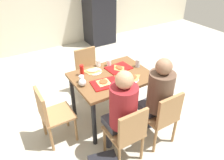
# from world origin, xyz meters

# --- Properties ---
(ground_plane) EXTENTS (10.00, 10.00, 0.02)m
(ground_plane) POSITION_xyz_m (0.00, 0.00, -0.01)
(ground_plane) COLOR #B2AD9E
(main_table) EXTENTS (1.10, 0.83, 0.76)m
(main_table) POSITION_xyz_m (0.00, 0.00, 0.65)
(main_table) COLOR brown
(main_table) RESTS_ON ground_plane
(chair_near_left) EXTENTS (0.40, 0.40, 0.84)m
(chair_near_left) POSITION_xyz_m (-0.27, -0.80, 0.49)
(chair_near_left) COLOR #9E7247
(chair_near_left) RESTS_ON ground_plane
(chair_near_right) EXTENTS (0.40, 0.40, 0.84)m
(chair_near_right) POSITION_xyz_m (0.27, -0.80, 0.49)
(chair_near_right) COLOR #9E7247
(chair_near_right) RESTS_ON ground_plane
(chair_far_side) EXTENTS (0.40, 0.40, 0.84)m
(chair_far_side) POSITION_xyz_m (0.00, 0.80, 0.49)
(chair_far_side) COLOR #9E7247
(chair_far_side) RESTS_ON ground_plane
(chair_left_end) EXTENTS (0.40, 0.40, 0.84)m
(chair_left_end) POSITION_xyz_m (-0.93, 0.00, 0.49)
(chair_left_end) COLOR #9E7247
(chair_left_end) RESTS_ON ground_plane
(person_in_red) EXTENTS (0.32, 0.42, 1.25)m
(person_in_red) POSITION_xyz_m (-0.27, -0.66, 0.73)
(person_in_red) COLOR #383842
(person_in_red) RESTS_ON ground_plane
(person_in_brown_jacket) EXTENTS (0.32, 0.42, 1.25)m
(person_in_brown_jacket) POSITION_xyz_m (0.27, -0.66, 0.73)
(person_in_brown_jacket) COLOR #383842
(person_in_brown_jacket) RESTS_ON ground_plane
(tray_red_near) EXTENTS (0.39, 0.30, 0.02)m
(tray_red_near) POSITION_xyz_m (-0.19, -0.14, 0.77)
(tray_red_near) COLOR #B21414
(tray_red_near) RESTS_ON main_table
(tray_red_far) EXTENTS (0.38, 0.28, 0.02)m
(tray_red_far) POSITION_xyz_m (0.19, 0.12, 0.77)
(tray_red_far) COLOR #B21414
(tray_red_far) RESTS_ON main_table
(paper_plate_center) EXTENTS (0.22, 0.22, 0.01)m
(paper_plate_center) POSITION_xyz_m (-0.16, 0.23, 0.76)
(paper_plate_center) COLOR white
(paper_plate_center) RESTS_ON main_table
(paper_plate_near_edge) EXTENTS (0.22, 0.22, 0.01)m
(paper_plate_near_edge) POSITION_xyz_m (0.16, -0.23, 0.76)
(paper_plate_near_edge) COLOR white
(paper_plate_near_edge) RESTS_ON main_table
(pizza_slice_a) EXTENTS (0.23, 0.23, 0.02)m
(pizza_slice_a) POSITION_xyz_m (-0.21, -0.12, 0.78)
(pizza_slice_a) COLOR #DBAD60
(pizza_slice_a) RESTS_ON tray_red_near
(pizza_slice_b) EXTENTS (0.13, 0.19, 0.02)m
(pizza_slice_b) POSITION_xyz_m (0.19, 0.10, 0.78)
(pizza_slice_b) COLOR #C68C47
(pizza_slice_b) RESTS_ON tray_red_far
(pizza_slice_c) EXTENTS (0.27, 0.25, 0.02)m
(pizza_slice_c) POSITION_xyz_m (-0.19, 0.25, 0.78)
(pizza_slice_c) COLOR #C68C47
(pizza_slice_c) RESTS_ON paper_plate_center
(pizza_slice_d) EXTENTS (0.24, 0.18, 0.02)m
(pizza_slice_d) POSITION_xyz_m (0.19, -0.22, 0.78)
(pizza_slice_d) COLOR #C68C47
(pizza_slice_d) RESTS_ON paper_plate_near_edge
(plastic_cup_a) EXTENTS (0.07, 0.07, 0.10)m
(plastic_cup_a) POSITION_xyz_m (-0.03, 0.35, 0.81)
(plastic_cup_a) COLOR white
(plastic_cup_a) RESTS_ON main_table
(plastic_cup_b) EXTENTS (0.07, 0.07, 0.10)m
(plastic_cup_b) POSITION_xyz_m (0.03, -0.35, 0.81)
(plastic_cup_b) COLOR white
(plastic_cup_b) RESTS_ON main_table
(plastic_cup_c) EXTENTS (0.07, 0.07, 0.10)m
(plastic_cup_c) POSITION_xyz_m (-0.44, 0.06, 0.81)
(plastic_cup_c) COLOR white
(plastic_cup_c) RESTS_ON main_table
(plastic_cup_d) EXTENTS (0.07, 0.07, 0.10)m
(plastic_cup_d) POSITION_xyz_m (0.11, 0.27, 0.81)
(plastic_cup_d) COLOR white
(plastic_cup_d) RESTS_ON main_table
(soda_can) EXTENTS (0.07, 0.07, 0.12)m
(soda_can) POSITION_xyz_m (0.47, 0.02, 0.82)
(soda_can) COLOR #B7BCC6
(soda_can) RESTS_ON main_table
(condiment_bottle) EXTENTS (0.06, 0.06, 0.16)m
(condiment_bottle) POSITION_xyz_m (-0.36, 0.23, 0.84)
(condiment_bottle) COLOR red
(condiment_bottle) RESTS_ON main_table
(foil_bundle) EXTENTS (0.10, 0.10, 0.10)m
(foil_bundle) POSITION_xyz_m (-0.47, -0.02, 0.81)
(foil_bundle) COLOR silver
(foil_bundle) RESTS_ON main_table
(drink_fridge) EXTENTS (0.70, 0.60, 1.90)m
(drink_fridge) POSITION_xyz_m (1.35, 2.85, 0.95)
(drink_fridge) COLOR black
(drink_fridge) RESTS_ON ground_plane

